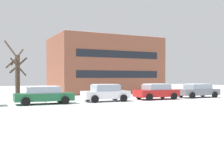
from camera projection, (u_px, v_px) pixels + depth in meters
The scene contains 8 objects.
ground_plane at pixel (28, 123), 12.91m from camera, with size 120.00×120.00×0.00m, color white.
road_surface at pixel (19, 114), 15.98m from camera, with size 80.00×8.82×0.00m.
parked_car_green at pixel (44, 95), 21.99m from camera, with size 4.61×2.28×1.43m.
parked_car_white at pixel (105, 93), 24.35m from camera, with size 4.13×2.15×1.52m.
parked_car_red at pixel (156, 91), 26.69m from camera, with size 4.23×2.27×1.51m.
parked_car_gray at pixel (198, 90), 29.21m from camera, with size 4.61×2.17×1.45m.
tree_far_mid at pixel (17, 75), 23.78m from camera, with size 2.03×2.07×5.22m.
building_far_right at pixel (104, 65), 39.12m from camera, with size 14.21×9.31×7.64m.
Camera 1 is at (-2.08, -13.29, 2.09)m, focal length 44.63 mm.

